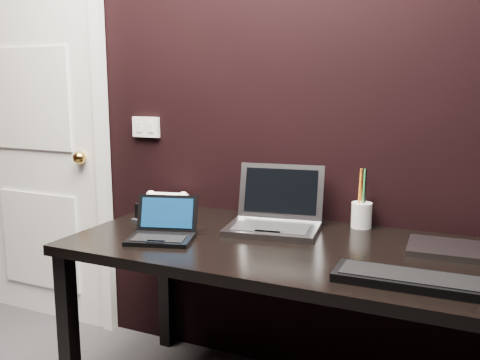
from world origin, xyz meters
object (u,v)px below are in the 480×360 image
at_px(door, 36,136).
at_px(ext_keyboard, 412,280).
at_px(closed_laptop, 454,250).
at_px(silver_laptop, 275,218).
at_px(desk, 293,265).
at_px(netbook, 162,231).
at_px(desk_phone, 168,202).
at_px(mobile_phone, 139,216).
at_px(pen_cup, 362,214).

height_order(door, ext_keyboard, door).
bearing_deg(closed_laptop, silver_laptop, 178.77).
xyz_separation_m(desk, ext_keyboard, (0.45, -0.23, 0.09)).
distance_m(netbook, closed_laptop, 1.08).
relative_size(silver_laptop, closed_laptop, 1.26).
bearing_deg(ext_keyboard, door, 164.05).
distance_m(netbook, desk_phone, 0.48).
relative_size(netbook, closed_laptop, 0.90).
height_order(silver_laptop, closed_laptop, silver_laptop).
bearing_deg(mobile_phone, ext_keyboard, -11.99).
height_order(door, silver_laptop, door).
distance_m(desk, netbook, 0.52).
bearing_deg(netbook, ext_keyboard, -4.93).
bearing_deg(mobile_phone, silver_laptop, 14.40).
bearing_deg(ext_keyboard, silver_laptop, 146.45).
bearing_deg(silver_laptop, netbook, -137.50).
distance_m(netbook, silver_laptop, 0.47).
height_order(netbook, silver_laptop, silver_laptop).
xyz_separation_m(ext_keyboard, desk_phone, (-1.18, 0.50, 0.02)).
xyz_separation_m(desk_phone, pen_cup, (0.90, 0.08, 0.02)).
relative_size(netbook, silver_laptop, 0.72).
height_order(silver_laptop, mobile_phone, silver_laptop).
xyz_separation_m(silver_laptop, pen_cup, (0.32, 0.18, 0.01)).
relative_size(door, desk_phone, 10.13).
distance_m(desk, pen_cup, 0.41).
bearing_deg(pen_cup, door, 179.21).
distance_m(door, mobile_phone, 1.03).
height_order(netbook, desk_phone, netbook).
bearing_deg(door, mobile_phone, -20.71).
bearing_deg(silver_laptop, ext_keyboard, -33.55).
height_order(desk, ext_keyboard, ext_keyboard).
bearing_deg(door, netbook, -24.11).
xyz_separation_m(door, ext_keyboard, (2.10, -0.60, -0.29)).
xyz_separation_m(door, pen_cup, (1.82, -0.03, -0.25)).
relative_size(silver_laptop, pen_cup, 1.65).
relative_size(netbook, ext_keyboard, 0.63).
xyz_separation_m(closed_laptop, mobile_phone, (-1.27, -0.13, 0.02)).
xyz_separation_m(desk, netbook, (-0.49, -0.14, 0.11)).
bearing_deg(door, silver_laptop, -7.74).
distance_m(closed_laptop, mobile_phone, 1.27).
distance_m(silver_laptop, pen_cup, 0.37).
relative_size(silver_laptop, desk_phone, 1.95).
relative_size(desk, desk_phone, 8.04).
xyz_separation_m(ext_keyboard, closed_laptop, (0.10, 0.38, -0.00)).
relative_size(desk_phone, mobile_phone, 2.54).
height_order(ext_keyboard, desk_phone, desk_phone).
distance_m(desk_phone, mobile_phone, 0.25).
distance_m(netbook, ext_keyboard, 0.95).
relative_size(desk, mobile_phone, 20.44).
xyz_separation_m(silver_laptop, ext_keyboard, (0.60, -0.40, -0.03)).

